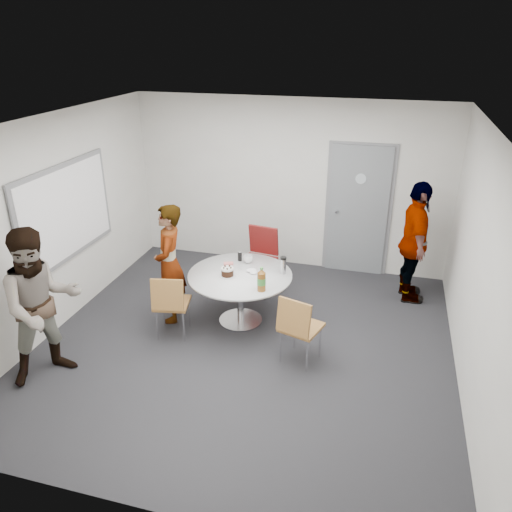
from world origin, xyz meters
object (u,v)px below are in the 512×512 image
(chair_near_left, at_px, (170,301))
(person_left, at_px, (42,306))
(door, at_px, (358,211))
(chair_near_right, at_px, (298,324))
(person_right, at_px, (414,243))
(table, at_px, (242,281))
(chair_far, at_px, (260,253))
(person_main, at_px, (170,264))
(whiteboard, at_px, (67,212))

(chair_near_left, relative_size, person_left, 0.49)
(door, bearing_deg, person_left, -130.11)
(chair_near_right, xyz_separation_m, person_right, (1.26, 1.98, 0.34))
(person_left, bearing_deg, table, -8.28)
(door, relative_size, person_left, 1.19)
(door, bearing_deg, table, -123.12)
(chair_near_right, distance_m, person_right, 2.37)
(table, distance_m, chair_far, 0.95)
(chair_near_right, bearing_deg, person_main, 179.41)
(door, bearing_deg, person_right, -40.80)
(chair_far, bearing_deg, table, 97.92)
(chair_near_right, relative_size, chair_far, 0.90)
(person_left, bearing_deg, door, -1.34)
(person_main, bearing_deg, chair_near_right, 55.78)
(table, xyz_separation_m, person_right, (2.15, 1.25, 0.26))
(table, distance_m, person_left, 2.41)
(chair_near_left, height_order, chair_near_right, chair_near_right)
(door, height_order, person_right, door)
(person_right, bearing_deg, table, 111.84)
(chair_near_left, bearing_deg, chair_near_right, -15.39)
(person_left, relative_size, person_right, 1.01)
(chair_far, distance_m, person_left, 3.13)
(table, relative_size, chair_near_right, 1.52)
(whiteboard, relative_size, person_main, 1.18)
(chair_near_left, xyz_separation_m, person_left, (-1.00, -1.03, 0.36))
(table, height_order, chair_near_left, table)
(whiteboard, height_order, chair_far, whiteboard)
(chair_far, height_order, person_main, person_main)
(person_right, bearing_deg, person_left, 118.05)
(person_main, height_order, person_right, person_right)
(door, relative_size, whiteboard, 1.12)
(chair_near_left, relative_size, chair_near_right, 0.99)
(door, xyz_separation_m, person_left, (-3.05, -3.62, -0.14))
(chair_far, xyz_separation_m, person_main, (-0.94, -1.09, 0.20))
(person_right, bearing_deg, chair_near_left, 114.17)
(door, distance_m, chair_near_right, 2.79)
(table, relative_size, chair_near_left, 1.55)
(chair_near_right, bearing_deg, chair_far, 134.96)
(chair_far, relative_size, person_main, 0.61)
(table, relative_size, person_left, 0.76)
(whiteboard, relative_size, chair_near_left, 2.17)
(table, height_order, person_right, person_right)
(chair_far, distance_m, person_main, 1.45)
(chair_far, bearing_deg, person_main, 57.25)
(chair_near_left, bearing_deg, table, 27.64)
(chair_near_left, height_order, person_left, person_left)
(door, distance_m, person_main, 3.10)
(chair_near_left, xyz_separation_m, person_main, (-0.19, 0.45, 0.27))
(person_main, bearing_deg, table, 82.12)
(person_main, bearing_deg, person_right, 97.77)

